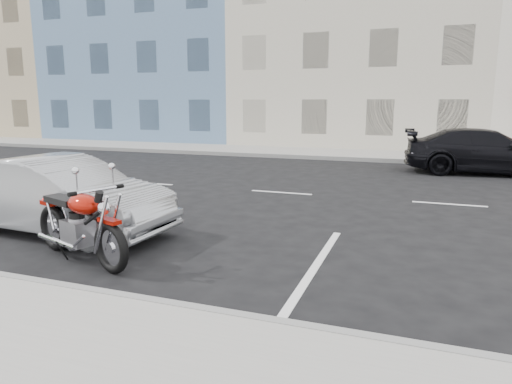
# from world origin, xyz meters

# --- Properties ---
(ground) EXTENTS (120.00, 120.00, 0.00)m
(ground) POSITION_xyz_m (0.00, 0.00, 0.00)
(ground) COLOR black
(ground) RESTS_ON ground
(sidewalk_far) EXTENTS (80.00, 3.40, 0.15)m
(sidewalk_far) POSITION_xyz_m (-5.00, 8.70, 0.07)
(sidewalk_far) COLOR gray
(sidewalk_far) RESTS_ON ground
(curb_far) EXTENTS (80.00, 0.12, 0.16)m
(curb_far) POSITION_xyz_m (-5.00, 7.00, 0.08)
(curb_far) COLOR gray
(curb_far) RESTS_ON ground
(bldg_far_west) EXTENTS (12.00, 12.00, 12.00)m
(bldg_far_west) POSITION_xyz_m (-26.00, 16.30, 6.00)
(bldg_far_west) COLOR tan
(bldg_far_west) RESTS_ON ground
(bldg_blue) EXTENTS (12.00, 12.00, 13.00)m
(bldg_blue) POSITION_xyz_m (-14.00, 16.30, 6.50)
(bldg_blue) COLOR slate
(bldg_blue) RESTS_ON ground
(bldg_cream) EXTENTS (12.00, 12.00, 11.50)m
(bldg_cream) POSITION_xyz_m (-2.00, 16.30, 5.75)
(bldg_cream) COLOR beige
(bldg_cream) RESTS_ON ground
(motorcycle) EXTENTS (2.20, 1.03, 1.15)m
(motorcycle) POSITION_xyz_m (-2.53, -6.18, 0.52)
(motorcycle) COLOR black
(motorcycle) RESTS_ON ground
(sedan_silver) EXTENTS (4.20, 1.67, 1.36)m
(sedan_silver) POSITION_xyz_m (-4.61, -4.82, 0.68)
(sedan_silver) COLOR #999CA0
(sedan_silver) RESTS_ON ground
(car_far) EXTENTS (5.12, 2.39, 1.45)m
(car_far) POSITION_xyz_m (3.28, 5.27, 0.72)
(car_far) COLOR black
(car_far) RESTS_ON ground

